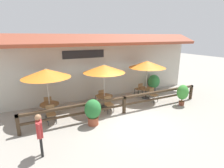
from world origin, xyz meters
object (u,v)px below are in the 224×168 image
(patio_umbrella_near, at_px, (46,73))
(potted_plant_corner_fern, at_px, (183,93))
(dining_table_middle, at_px, (104,98))
(patio_umbrella_far, at_px, (147,64))
(patio_umbrella_middle, at_px, (104,69))
(chair_near_wallside, at_px, (48,103))
(chair_far_wallside, at_px, (139,88))
(pedestrian, at_px, (39,130))
(chair_middle_streetside, at_px, (109,103))
(potted_plant_small_flowering, at_px, (154,82))
(potted_plant_entrance_palm, at_px, (93,111))
(chair_near_streetside, at_px, (51,113))
(chair_middle_wallside, at_px, (100,95))
(dining_table_near, at_px, (50,106))
(chair_far_streetside, at_px, (153,94))
(dining_table_far, at_px, (146,90))

(patio_umbrella_near, height_order, potted_plant_corner_fern, patio_umbrella_near)
(dining_table_middle, relative_size, patio_umbrella_far, 0.38)
(dining_table_middle, bearing_deg, patio_umbrella_middle, 90.00)
(patio_umbrella_far, bearing_deg, patio_umbrella_near, -179.07)
(chair_near_wallside, bearing_deg, patio_umbrella_far, 178.25)
(chair_far_wallside, distance_m, pedestrian, 7.92)
(chair_near_wallside, relative_size, potted_plant_corner_fern, 0.68)
(patio_umbrella_middle, relative_size, chair_middle_streetside, 2.93)
(chair_far_wallside, bearing_deg, potted_plant_small_flowering, -176.29)
(patio_umbrella_far, distance_m, potted_plant_entrance_palm, 5.14)
(chair_near_streetside, xyz_separation_m, potted_plant_corner_fern, (7.46, -1.14, 0.28))
(chair_near_streetside, relative_size, chair_middle_wallside, 1.00)
(dining_table_near, bearing_deg, potted_plant_small_flowering, 8.52)
(patio_umbrella_near, relative_size, patio_umbrella_far, 1.00)
(chair_middle_wallside, distance_m, potted_plant_small_flowering, 4.65)
(patio_umbrella_near, relative_size, dining_table_near, 2.66)
(potted_plant_entrance_palm, distance_m, potted_plant_corner_fern, 5.69)
(dining_table_middle, xyz_separation_m, chair_far_streetside, (3.17, -0.53, -0.07))
(potted_plant_corner_fern, bearing_deg, chair_middle_streetside, 166.37)
(dining_table_near, bearing_deg, chair_far_streetside, -5.72)
(patio_umbrella_near, distance_m, dining_table_near, 1.75)
(potted_plant_small_flowering, bearing_deg, chair_far_wallside, -168.09)
(potted_plant_small_flowering, height_order, pedestrian, pedestrian)
(patio_umbrella_far, distance_m, chair_far_streetside, 1.96)
(patio_umbrella_middle, relative_size, dining_table_far, 2.66)
(patio_umbrella_near, relative_size, potted_plant_corner_fern, 2.00)
(chair_middle_streetside, height_order, patio_umbrella_far, patio_umbrella_far)
(dining_table_far, height_order, chair_far_wallside, chair_far_wallside)
(chair_near_streetside, distance_m, patio_umbrella_far, 6.56)
(chair_near_streetside, bearing_deg, chair_far_streetside, -0.02)
(chair_middle_wallside, distance_m, potted_plant_corner_fern, 5.02)
(patio_umbrella_far, height_order, chair_far_wallside, patio_umbrella_far)
(potted_plant_corner_fern, bearing_deg, chair_near_wallside, 160.33)
(dining_table_near, height_order, chair_middle_streetside, chair_middle_streetside)
(potted_plant_corner_fern, distance_m, pedestrian, 8.19)
(dining_table_near, bearing_deg, chair_near_wallside, 90.18)
(potted_plant_entrance_palm, bearing_deg, patio_umbrella_near, 133.35)
(chair_near_wallside, xyz_separation_m, patio_umbrella_far, (6.21, -0.66, 1.82))
(patio_umbrella_far, bearing_deg, dining_table_middle, -176.37)
(patio_umbrella_near, distance_m, dining_table_far, 6.45)
(patio_umbrella_near, bearing_deg, chair_far_streetside, -5.72)
(dining_table_middle, distance_m, potted_plant_entrance_palm, 2.19)
(patio_umbrella_near, bearing_deg, chair_near_streetside, -92.95)
(patio_umbrella_middle, distance_m, chair_middle_wallside, 1.96)
(dining_table_middle, bearing_deg, chair_middle_wallside, 88.49)
(chair_near_wallside, distance_m, dining_table_far, 6.24)
(dining_table_near, bearing_deg, dining_table_far, 0.93)
(dining_table_middle, relative_size, potted_plant_entrance_palm, 0.76)
(chair_middle_streetside, bearing_deg, patio_umbrella_middle, 81.15)
(chair_near_streetside, xyz_separation_m, chair_far_wallside, (6.19, 1.58, 0.00))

